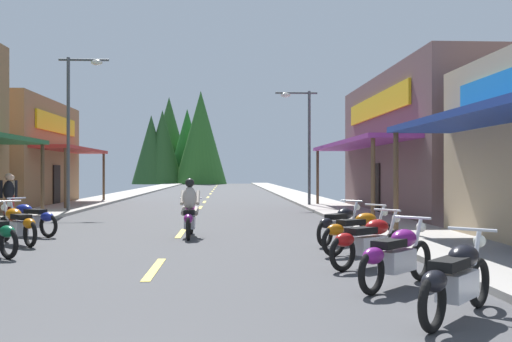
{
  "coord_description": "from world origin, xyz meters",
  "views": [
    {
      "loc": [
        1.28,
        -2.69,
        1.73
      ],
      "look_at": [
        2.71,
        25.25,
        1.79
      ],
      "focal_mm": 40.47,
      "sensor_mm": 36.0,
      "label": 1
    }
  ],
  "objects_px": {
    "motorcycle_parked_right_2": "(369,240)",
    "pedestrian_browsing": "(9,195)",
    "streetlamp_right": "(303,131)",
    "motorcycle_parked_left_4": "(30,218)",
    "motorcycle_parked_right_4": "(341,224)",
    "rider_cruising_lead": "(190,213)",
    "motorcycle_parked_right_0": "(457,278)",
    "motorcycle_parked_right_1": "(396,255)",
    "pedestrian_by_shop": "(11,192)",
    "motorcycle_parked_left_3": "(17,224)",
    "motorcycle_parked_right_3": "(358,231)",
    "streetlamp_left": "(76,113)"
  },
  "relations": [
    {
      "from": "motorcycle_parked_right_2",
      "to": "rider_cruising_lead",
      "type": "bearing_deg",
      "value": 88.56
    },
    {
      "from": "motorcycle_parked_left_4",
      "to": "motorcycle_parked_right_4",
      "type": "bearing_deg",
      "value": -163.03
    },
    {
      "from": "pedestrian_by_shop",
      "to": "pedestrian_browsing",
      "type": "relative_size",
      "value": 0.96
    },
    {
      "from": "motorcycle_parked_right_1",
      "to": "motorcycle_parked_left_4",
      "type": "distance_m",
      "value": 10.76
    },
    {
      "from": "streetlamp_left",
      "to": "rider_cruising_lead",
      "type": "distance_m",
      "value": 11.37
    },
    {
      "from": "motorcycle_parked_left_3",
      "to": "motorcycle_parked_right_4",
      "type": "bearing_deg",
      "value": -133.55
    },
    {
      "from": "motorcycle_parked_right_0",
      "to": "motorcycle_parked_right_2",
      "type": "relative_size",
      "value": 0.93
    },
    {
      "from": "rider_cruising_lead",
      "to": "motorcycle_parked_right_3",
      "type": "bearing_deg",
      "value": -131.74
    },
    {
      "from": "motorcycle_parked_right_4",
      "to": "motorcycle_parked_right_0",
      "type": "bearing_deg",
      "value": -139.06
    },
    {
      "from": "streetlamp_right",
      "to": "motorcycle_parked_right_0",
      "type": "bearing_deg",
      "value": -92.85
    },
    {
      "from": "motorcycle_parked_right_1",
      "to": "motorcycle_parked_right_3",
      "type": "relative_size",
      "value": 0.86
    },
    {
      "from": "streetlamp_right",
      "to": "motorcycle_parked_right_0",
      "type": "relative_size",
      "value": 3.49
    },
    {
      "from": "motorcycle_parked_right_1",
      "to": "pedestrian_browsing",
      "type": "xyz_separation_m",
      "value": [
        -9.49,
        10.24,
        0.5
      ]
    },
    {
      "from": "motorcycle_parked_left_4",
      "to": "motorcycle_parked_right_1",
      "type": "bearing_deg",
      "value": 168.5
    },
    {
      "from": "streetlamp_left",
      "to": "rider_cruising_lead",
      "type": "xyz_separation_m",
      "value": [
        5.41,
        -9.34,
        -3.6
      ]
    },
    {
      "from": "streetlamp_right",
      "to": "motorcycle_parked_right_2",
      "type": "bearing_deg",
      "value": -93.76
    },
    {
      "from": "rider_cruising_lead",
      "to": "pedestrian_by_shop",
      "type": "distance_m",
      "value": 10.49
    },
    {
      "from": "motorcycle_parked_right_2",
      "to": "motorcycle_parked_right_4",
      "type": "height_order",
      "value": "same"
    },
    {
      "from": "streetlamp_left",
      "to": "motorcycle_parked_right_2",
      "type": "relative_size",
      "value": 3.72
    },
    {
      "from": "streetlamp_left",
      "to": "motorcycle_parked_right_1",
      "type": "xyz_separation_m",
      "value": [
        8.93,
        -16.2,
        -3.76
      ]
    },
    {
      "from": "motorcycle_parked_right_4",
      "to": "motorcycle_parked_left_4",
      "type": "relative_size",
      "value": 0.89
    },
    {
      "from": "motorcycle_parked_right_2",
      "to": "pedestrian_browsing",
      "type": "height_order",
      "value": "pedestrian_browsing"
    },
    {
      "from": "streetlamp_left",
      "to": "motorcycle_parked_left_4",
      "type": "relative_size",
      "value": 3.51
    },
    {
      "from": "streetlamp_right",
      "to": "motorcycle_parked_left_4",
      "type": "height_order",
      "value": "streetlamp_right"
    },
    {
      "from": "streetlamp_right",
      "to": "motorcycle_parked_right_1",
      "type": "height_order",
      "value": "streetlamp_right"
    },
    {
      "from": "streetlamp_left",
      "to": "motorcycle_parked_right_4",
      "type": "height_order",
      "value": "streetlamp_left"
    },
    {
      "from": "motorcycle_parked_right_0",
      "to": "motorcycle_parked_right_4",
      "type": "xyz_separation_m",
      "value": [
        0.05,
        7.13,
        0.0
      ]
    },
    {
      "from": "motorcycle_parked_right_1",
      "to": "pedestrian_by_shop",
      "type": "xyz_separation_m",
      "value": [
        -10.9,
        14.31,
        0.46
      ]
    },
    {
      "from": "motorcycle_parked_left_4",
      "to": "rider_cruising_lead",
      "type": "xyz_separation_m",
      "value": [
        4.34,
        -0.48,
        0.17
      ]
    },
    {
      "from": "motorcycle_parked_right_0",
      "to": "motorcycle_parked_right_4",
      "type": "relative_size",
      "value": 0.99
    },
    {
      "from": "motorcycle_parked_left_3",
      "to": "pedestrian_by_shop",
      "type": "distance_m",
      "value": 9.43
    },
    {
      "from": "motorcycle_parked_right_4",
      "to": "motorcycle_parked_left_4",
      "type": "bearing_deg",
      "value": 116.79
    },
    {
      "from": "motorcycle_parked_right_2",
      "to": "motorcycle_parked_right_3",
      "type": "xyz_separation_m",
      "value": [
        0.2,
        1.71,
        0.0
      ]
    },
    {
      "from": "motorcycle_parked_right_2",
      "to": "motorcycle_parked_right_4",
      "type": "distance_m",
      "value": 3.39
    },
    {
      "from": "motorcycle_parked_right_4",
      "to": "motorcycle_parked_left_4",
      "type": "distance_m",
      "value": 8.33
    },
    {
      "from": "motorcycle_parked_right_2",
      "to": "motorcycle_parked_right_0",
      "type": "bearing_deg",
      "value": -125.4
    },
    {
      "from": "pedestrian_by_shop",
      "to": "pedestrian_browsing",
      "type": "distance_m",
      "value": 4.3
    },
    {
      "from": "motorcycle_parked_right_4",
      "to": "pedestrian_browsing",
      "type": "height_order",
      "value": "pedestrian_browsing"
    },
    {
      "from": "motorcycle_parked_left_3",
      "to": "rider_cruising_lead",
      "type": "relative_size",
      "value": 0.78
    },
    {
      "from": "motorcycle_parked_left_3",
      "to": "pedestrian_browsing",
      "type": "xyz_separation_m",
      "value": [
        -1.96,
        4.73,
        0.5
      ]
    },
    {
      "from": "streetlamp_right",
      "to": "motorcycle_parked_left_4",
      "type": "xyz_separation_m",
      "value": [
        -9.11,
        -12.7,
        -3.31
      ]
    },
    {
      "from": "motorcycle_parked_right_2",
      "to": "pedestrian_browsing",
      "type": "relative_size",
      "value": 1.04
    },
    {
      "from": "motorcycle_parked_right_4",
      "to": "streetlamp_right",
      "type": "bearing_deg",
      "value": 37.32
    },
    {
      "from": "motorcycle_parked_right_3",
      "to": "motorcycle_parked_right_1",
      "type": "bearing_deg",
      "value": -127.05
    },
    {
      "from": "motorcycle_parked_right_4",
      "to": "rider_cruising_lead",
      "type": "distance_m",
      "value": 4.06
    },
    {
      "from": "streetlamp_right",
      "to": "pedestrian_by_shop",
      "type": "bearing_deg",
      "value": -154.72
    },
    {
      "from": "pedestrian_by_shop",
      "to": "motorcycle_parked_right_4",
      "type": "bearing_deg",
      "value": -85.28
    },
    {
      "from": "streetlamp_right",
      "to": "pedestrian_by_shop",
      "type": "distance_m",
      "value": 13.73
    },
    {
      "from": "rider_cruising_lead",
      "to": "streetlamp_left",
      "type": "bearing_deg",
      "value": 29.45
    },
    {
      "from": "motorcycle_parked_right_4",
      "to": "rider_cruising_lead",
      "type": "height_order",
      "value": "rider_cruising_lead"
    }
  ]
}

